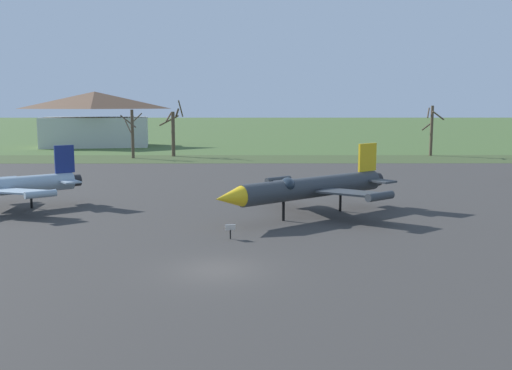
# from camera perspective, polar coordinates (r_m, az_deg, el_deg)

# --- Properties ---
(ground_plane) EXTENTS (600.00, 600.00, 0.00)m
(ground_plane) POSITION_cam_1_polar(r_m,az_deg,el_deg) (26.83, -3.99, -8.53)
(ground_plane) COLOR #425B2D
(asphalt_apron) EXTENTS (94.94, 59.67, 0.05)m
(asphalt_apron) POSITION_cam_1_polar(r_m,az_deg,el_deg) (44.25, -2.52, -1.86)
(asphalt_apron) COLOR #383533
(asphalt_apron) RESTS_ON ground
(grass_verge_strip) EXTENTS (154.94, 12.00, 0.06)m
(grass_verge_strip) POSITION_cam_1_polar(r_m,az_deg,el_deg) (79.77, -1.54, 2.59)
(grass_verge_strip) COLOR #3A4A27
(grass_verge_strip) RESTS_ON ground
(jet_fighter_rear_center) EXTENTS (13.00, 11.10, 4.79)m
(jet_fighter_rear_center) POSITION_cam_1_polar(r_m,az_deg,el_deg) (38.93, 5.37, -0.22)
(jet_fighter_rear_center) COLOR #33383D
(jet_fighter_rear_center) RESTS_ON ground
(info_placard_rear_center) EXTENTS (0.60, 0.32, 0.92)m
(info_placard_rear_center) POSITION_cam_1_polar(r_m,az_deg,el_deg) (32.54, -2.58, -4.49)
(info_placard_rear_center) COLOR black
(info_placard_rear_center) RESTS_ON ground
(bare_tree_far_left) EXTENTS (2.86, 2.91, 6.89)m
(bare_tree_far_left) POSITION_cam_1_polar(r_m,az_deg,el_deg) (82.59, -12.24, 5.15)
(bare_tree_far_left) COLOR brown
(bare_tree_far_left) RESTS_ON ground
(bare_tree_left_of_center) EXTENTS (3.56, 3.56, 8.20)m
(bare_tree_left_of_center) POSITION_cam_1_polar(r_m,az_deg,el_deg) (84.71, -8.25, 5.44)
(bare_tree_left_of_center) COLOR brown
(bare_tree_left_of_center) RESTS_ON ground
(bare_tree_center) EXTENTS (3.04, 3.09, 7.43)m
(bare_tree_center) POSITION_cam_1_polar(r_m,az_deg,el_deg) (88.72, 17.10, 5.39)
(bare_tree_center) COLOR brown
(bare_tree_center) RESTS_ON ground
(visitor_building) EXTENTS (20.73, 13.29, 9.87)m
(visitor_building) POSITION_cam_1_polar(r_m,az_deg,el_deg) (107.90, -15.71, 6.30)
(visitor_building) COLOR beige
(visitor_building) RESTS_ON ground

